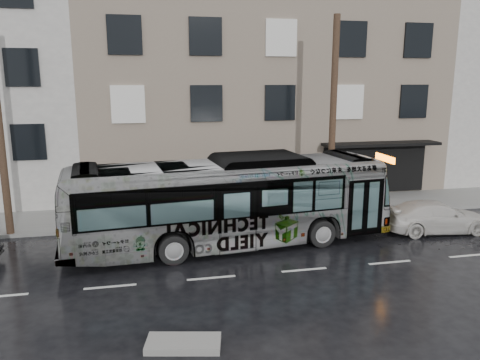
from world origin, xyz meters
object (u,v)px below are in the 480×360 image
at_px(utility_pole_front, 333,118).
at_px(white_sedan, 436,217).
at_px(sign_post, 352,188).
at_px(bus, 229,202).

xyz_separation_m(utility_pole_front, white_sedan, (3.56, -3.02, -3.99)).
height_order(utility_pole_front, white_sedan, utility_pole_front).
bearing_deg(utility_pole_front, sign_post, 0.00).
distance_m(utility_pole_front, white_sedan, 6.14).
relative_size(utility_pole_front, bus, 0.71).
distance_m(sign_post, bus, 7.04).
height_order(bus, white_sedan, bus).
distance_m(bus, white_sedan, 8.95).
height_order(utility_pole_front, bus, utility_pole_front).
distance_m(utility_pole_front, bus, 6.69).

